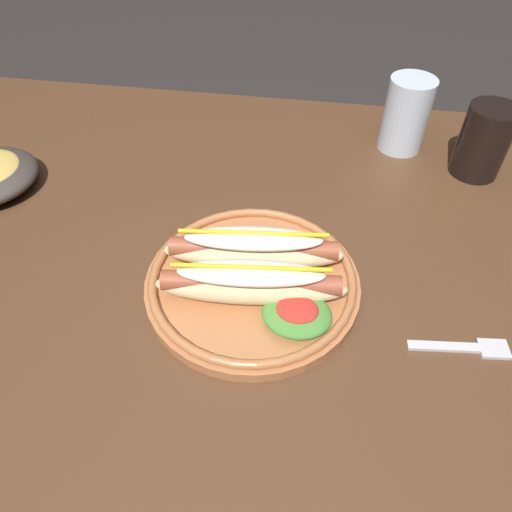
# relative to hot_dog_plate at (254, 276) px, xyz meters

# --- Properties ---
(ground_plane) EXTENTS (8.00, 8.00, 0.00)m
(ground_plane) POSITION_rel_hot_dog_plate_xyz_m (-0.05, 0.07, -0.77)
(ground_plane) COLOR #2D2826
(dining_table) EXTENTS (1.49, 0.91, 0.74)m
(dining_table) POSITION_rel_hot_dog_plate_xyz_m (-0.05, 0.07, -0.11)
(dining_table) COLOR #51331E
(dining_table) RESTS_ON ground_plane
(hot_dog_plate) EXTENTS (0.28, 0.28, 0.08)m
(hot_dog_plate) POSITION_rel_hot_dog_plate_xyz_m (0.00, 0.00, 0.00)
(hot_dog_plate) COLOR #B77042
(hot_dog_plate) RESTS_ON dining_table
(fork) EXTENTS (0.12, 0.03, 0.00)m
(fork) POSITION_rel_hot_dog_plate_xyz_m (0.27, -0.05, -0.02)
(fork) COLOR silver
(fork) RESTS_ON dining_table
(soda_cup) EXTENTS (0.08, 0.08, 0.12)m
(soda_cup) POSITION_rel_hot_dog_plate_xyz_m (0.33, 0.32, 0.03)
(soda_cup) COLOR black
(soda_cup) RESTS_ON dining_table
(water_cup) EXTENTS (0.08, 0.08, 0.13)m
(water_cup) POSITION_rel_hot_dog_plate_xyz_m (0.21, 0.38, 0.04)
(water_cup) COLOR silver
(water_cup) RESTS_ON dining_table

